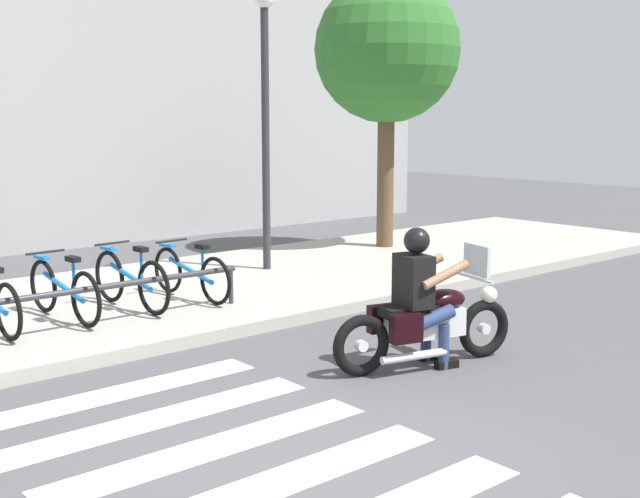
{
  "coord_description": "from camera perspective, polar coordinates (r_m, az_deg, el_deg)",
  "views": [
    {
      "loc": [
        -3.55,
        -4.17,
        2.49
      ],
      "look_at": [
        2.04,
        2.37,
        1.09
      ],
      "focal_mm": 45.31,
      "sensor_mm": 36.0,
      "label": 1
    }
  ],
  "objects": [
    {
      "name": "sidewalk",
      "position": [
        10.5,
        -19.66,
        -4.58
      ],
      "size": [
        24.0,
        4.4,
        0.15
      ],
      "primitive_type": "cube",
      "color": "#A8A399",
      "rests_on": "ground"
    },
    {
      "name": "bicycle_2",
      "position": [
        9.85,
        -17.66,
        -2.79
      ],
      "size": [
        0.48,
        1.68,
        0.78
      ],
      "color": "black",
      "rests_on": "sidewalk"
    },
    {
      "name": "street_lamp",
      "position": [
        12.44,
        -3.89,
        9.96
      ],
      "size": [
        0.28,
        0.28,
        4.37
      ],
      "color": "#2D2D33",
      "rests_on": "ground"
    },
    {
      "name": "crosswalk_stripe_4",
      "position": [
        7.04,
        -11.14,
        -11.6
      ],
      "size": [
        2.8,
        0.4,
        0.01
      ],
      "primitive_type": "cube",
      "color": "white",
      "rests_on": "ground"
    },
    {
      "name": "rider",
      "position": [
        8.1,
        7.09,
        -2.73
      ],
      "size": [
        0.72,
        0.64,
        1.43
      ],
      "color": "black",
      "rests_on": "ground"
    },
    {
      "name": "bike_rack",
      "position": [
        9.34,
        -16.35,
        -2.98
      ],
      "size": [
        4.02,
        0.07,
        0.49
      ],
      "color": "#333338",
      "rests_on": "sidewalk"
    },
    {
      "name": "crosswalk_stripe_2",
      "position": [
        5.8,
        -3.03,
        -16.14
      ],
      "size": [
        2.8,
        0.4,
        0.01
      ],
      "primitive_type": "cube",
      "color": "white",
      "rests_on": "ground"
    },
    {
      "name": "bicycle_3",
      "position": [
        10.2,
        -13.23,
        -2.14
      ],
      "size": [
        0.48,
        1.67,
        0.8
      ],
      "color": "black",
      "rests_on": "sidewalk"
    },
    {
      "name": "motorcycle",
      "position": [
        8.22,
        7.52,
        -5.16
      ],
      "size": [
        2.04,
        0.85,
        1.2
      ],
      "color": "black",
      "rests_on": "ground"
    },
    {
      "name": "ground_plane",
      "position": [
        6.02,
        -0.08,
        -15.19
      ],
      "size": [
        48.0,
        48.0,
        0.0
      ],
      "primitive_type": "plane",
      "color": "#4C4C4F"
    },
    {
      "name": "bicycle_4",
      "position": [
        10.62,
        -9.13,
        -1.69
      ],
      "size": [
        0.48,
        1.66,
        0.75
      ],
      "color": "black",
      "rests_on": "sidewalk"
    },
    {
      "name": "crosswalk_stripe_3",
      "position": [
        6.4,
        -7.52,
        -13.68
      ],
      "size": [
        2.8,
        0.4,
        0.01
      ],
      "primitive_type": "cube",
      "color": "white",
      "rests_on": "ground"
    },
    {
      "name": "crosswalk_stripe_5",
      "position": [
        7.71,
        -14.11,
        -9.84
      ],
      "size": [
        2.8,
        0.4,
        0.01
      ],
      "primitive_type": "cube",
      "color": "white",
      "rests_on": "ground"
    },
    {
      "name": "tree_near_rack",
      "position": [
        14.75,
        4.76,
        13.76
      ],
      "size": [
        2.59,
        2.59,
        4.98
      ],
      "color": "brown",
      "rests_on": "ground"
    }
  ]
}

